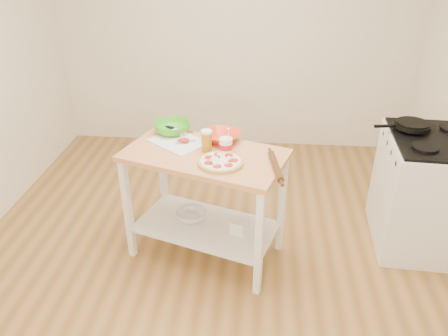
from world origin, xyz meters
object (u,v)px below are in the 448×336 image
orange_bowl (221,137)px  beer_pint (207,141)px  spatula (185,142)px  green_bowl (172,128)px  knife (174,128)px  rolling_pin (276,166)px  skillet (411,125)px  yogurt_tub (226,146)px  prep_island (205,183)px  shelf_bin (239,226)px  gas_stove (426,192)px  shelf_glass_bowl (191,215)px  pizza (220,162)px  cutting_board (179,141)px

orange_bowl → beer_pint: (-0.09, -0.18, 0.05)m
spatula → beer_pint: bearing=-41.6°
green_bowl → beer_pint: beer_pint is taller
knife → rolling_pin: (0.80, -0.58, 0.00)m
skillet → green_bowl: 1.86m
beer_pint → rolling_pin: beer_pint is taller
green_bowl → yogurt_tub: 0.54m
prep_island → spatula: bearing=140.3°
rolling_pin → shelf_bin: (-0.24, 0.13, -0.61)m
prep_island → rolling_pin: 0.61m
green_bowl → shelf_bin: (0.56, -0.38, -0.63)m
orange_bowl → beer_pint: size_ratio=1.74×
gas_stove → green_bowl: gas_stove is taller
skillet → shelf_glass_bowl: 1.86m
pizza → rolling_pin: pizza is taller
orange_bowl → yogurt_tub: yogurt_tub is taller
skillet → orange_bowl: skillet is taller
skillet → beer_pint: 1.61m
skillet → rolling_pin: size_ratio=1.14×
beer_pint → spatula: bearing=150.7°
yogurt_tub → gas_stove: bearing=10.8°
gas_stove → pizza: gas_stove is taller
pizza → cutting_board: pizza is taller
rolling_pin → shelf_glass_bowl: 0.93m
prep_island → spatula: size_ratio=8.80×
orange_bowl → rolling_pin: bearing=-45.8°
spatula → shelf_glass_bowl: size_ratio=0.61×
knife → shelf_glass_bowl: 0.72m
prep_island → pizza: pizza is taller
yogurt_tub → knife: bearing=140.1°
spatula → green_bowl: green_bowl is taller
cutting_board → yogurt_tub: yogurt_tub is taller
orange_bowl → beer_pint: bearing=-116.5°
green_bowl → shelf_bin: size_ratio=2.57×
spatula → rolling_pin: (0.67, -0.33, 0.01)m
cutting_board → shelf_bin: 0.80m
skillet → shelf_glass_bowl: size_ratio=1.83×
shelf_glass_bowl → gas_stove: bearing=7.3°
knife → spatula: bearing=-47.1°
beer_pint → shelf_bin: 0.72m
rolling_pin → gas_stove: bearing=22.5°
gas_stove → orange_bowl: (-1.63, -0.09, 0.46)m
gas_stove → spatula: gas_stove is taller
spatula → knife: size_ratio=0.54×
prep_island → pizza: bearing=-49.5°
spatula → rolling_pin: bearing=-38.7°
knife → shelf_glass_bowl: knife is taller
prep_island → yogurt_tub: 0.35m
skillet → green_bowl: size_ratio=1.56×
skillet → shelf_bin: skillet is taller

